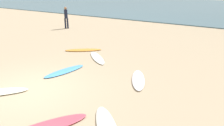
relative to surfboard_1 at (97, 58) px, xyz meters
name	(u,v)px	position (x,y,z in m)	size (l,w,h in m)	color
ground_plane	(31,90)	(0.16, -4.16, -0.04)	(120.00, 120.00, 0.00)	tan
ocean_water	(212,7)	(0.16, 32.08, 0.00)	(120.00, 40.00, 0.08)	#426675
surfboard_1	(97,58)	(0.00, 0.00, 0.00)	(0.48, 2.14, 0.07)	white
surfboard_2	(138,80)	(2.98, -1.30, 0.01)	(0.49, 1.96, 0.08)	white
surfboard_4	(65,71)	(-0.09, -2.23, 0.00)	(0.50, 2.00, 0.07)	#4898E0
surfboard_5	(83,50)	(-1.51, 0.70, 0.00)	(0.53, 2.06, 0.07)	orange
beachgoer_near	(66,16)	(-7.06, 5.07, 0.99)	(0.38, 0.38, 1.83)	#191E33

